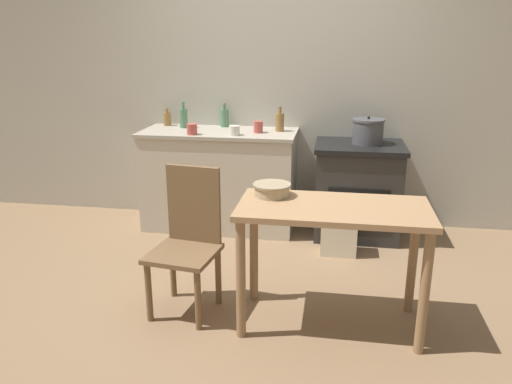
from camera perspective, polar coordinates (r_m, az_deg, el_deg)
The scene contains 16 objects.
ground_plane at distance 3.54m, azimuth -1.27°, elevation -11.39°, with size 14.00×14.00×0.00m, color #896B4C.
wall_back at distance 4.70m, azimuth 2.21°, elevation 12.03°, with size 8.00×0.07×2.55m.
counter_cabinet at distance 4.61m, azimuth -4.15°, elevation 1.47°, with size 1.39×0.62×0.90m.
stove at distance 4.50m, azimuth 11.52°, elevation 0.27°, with size 0.76×0.65×0.83m.
work_table at distance 2.96m, azimuth 8.77°, elevation -3.99°, with size 1.11×0.55×0.77m.
chair at distance 3.21m, azimuth -7.77°, elevation -5.25°, with size 0.45×0.45×0.92m.
flour_sack at distance 4.13m, azimuth 9.45°, elevation -4.65°, with size 0.29×0.20×0.35m, color beige.
stock_pot at distance 4.39m, azimuth 12.66°, elevation 6.78°, with size 0.27×0.27×0.24m.
mixing_bowl_large at distance 3.05m, azimuth 1.83°, elevation 0.35°, with size 0.23×0.23×0.08m.
bottle_far_left at distance 4.70m, azimuth -8.28°, elevation 8.40°, with size 0.07×0.07×0.24m.
bottle_left at distance 4.47m, azimuth 2.72°, elevation 8.02°, with size 0.08×0.08×0.22m.
bottle_mid_left at distance 4.85m, azimuth -10.12°, elevation 8.24°, with size 0.07×0.07×0.16m.
bottle_center_left at distance 4.71m, azimuth -3.63°, elevation 8.48°, with size 0.08×0.08×0.22m.
cup_center at distance 4.29m, azimuth -2.50°, elevation 7.04°, with size 0.09×0.09×0.08m, color silver.
cup_center_right at distance 4.40m, azimuth 0.26°, elevation 7.44°, with size 0.08×0.08×0.10m, color #B74C42.
cup_mid_right at distance 4.34m, azimuth -7.33°, elevation 7.13°, with size 0.09×0.09×0.09m, color #B74C42.
Camera 1 is at (0.57, -3.06, 1.69)m, focal length 35.00 mm.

